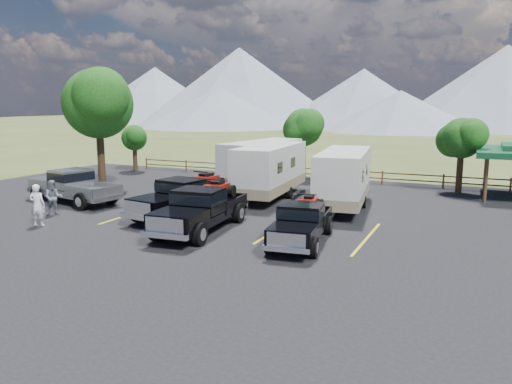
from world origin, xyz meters
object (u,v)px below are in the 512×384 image
at_px(tree_big_nw, 98,104).
at_px(pickup_silver, 73,186).
at_px(rig_right, 302,221).
at_px(person_a, 37,205).
at_px(trailer_center, 270,171).
at_px(trailer_left, 262,164).
at_px(trailer_right, 344,178).
at_px(person_b, 53,198).
at_px(rig_center, 202,208).
at_px(rig_left, 185,196).

relative_size(tree_big_nw, pickup_silver, 1.18).
distance_m(tree_big_nw, rig_right, 18.20).
bearing_deg(person_a, rig_right, 170.27).
height_order(tree_big_nw, trailer_center, tree_big_nw).
bearing_deg(pickup_silver, rig_right, 91.57).
relative_size(trailer_left, trailer_right, 1.00).
relative_size(tree_big_nw, person_a, 4.00).
bearing_deg(trailer_left, trailer_right, -24.38).
distance_m(rig_right, person_b, 13.13).
height_order(tree_big_nw, person_a, tree_big_nw).
xyz_separation_m(tree_big_nw, trailer_left, (9.41, 4.75, -3.93)).
distance_m(rig_center, trailer_left, 11.69).
bearing_deg(trailer_right, person_a, -148.63).
distance_m(trailer_center, trailer_right, 4.82).
xyz_separation_m(rig_right, pickup_silver, (-14.48, 2.40, 0.11)).
relative_size(rig_right, trailer_right, 0.63).
distance_m(trailer_left, person_a, 14.83).
height_order(rig_right, trailer_center, trailer_center).
bearing_deg(trailer_right, trailer_center, 159.46).
distance_m(rig_right, person_a, 12.27).
bearing_deg(trailer_left, trailer_center, -50.19).
height_order(trailer_right, pickup_silver, trailer_right).
relative_size(rig_right, trailer_left, 0.63).
bearing_deg(trailer_center, tree_big_nw, -175.86).
relative_size(rig_left, trailer_right, 0.74).
distance_m(rig_right, trailer_right, 7.33).
bearing_deg(rig_left, rig_right, -8.21).
height_order(tree_big_nw, person_b, tree_big_nw).
height_order(rig_left, rig_right, rig_left).
relative_size(trailer_left, person_b, 5.03).
distance_m(trailer_left, trailer_right, 7.88).
distance_m(rig_left, trailer_center, 6.60).
relative_size(rig_right, person_a, 2.89).
xyz_separation_m(trailer_right, person_b, (-12.94, -7.65, -0.73)).
height_order(rig_center, rig_right, rig_center).
bearing_deg(trailer_right, rig_right, -96.33).
bearing_deg(person_a, trailer_center, -144.57).
bearing_deg(rig_center, trailer_center, 87.08).
distance_m(tree_big_nw, person_b, 9.06).
bearing_deg(rig_center, person_b, 178.55).
xyz_separation_m(tree_big_nw, person_b, (3.12, -7.12, -4.66)).
bearing_deg(rig_left, trailer_right, 46.47).
xyz_separation_m(trailer_center, person_b, (-8.25, -8.72, -0.76)).
bearing_deg(person_b, pickup_silver, 70.74).
bearing_deg(trailer_left, person_a, -102.60).
distance_m(rig_left, pickup_silver, 7.60).
height_order(rig_left, pickup_silver, rig_left).
bearing_deg(rig_center, trailer_right, 54.00).
relative_size(trailer_center, trailer_right, 1.02).
bearing_deg(person_b, trailer_right, -14.84).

